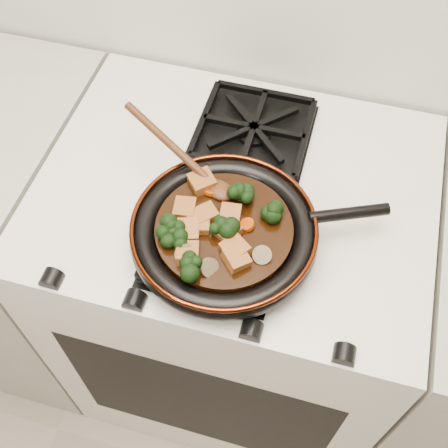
# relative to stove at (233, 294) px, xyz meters

# --- Properties ---
(stove) EXTENTS (0.76, 0.60, 0.90)m
(stove) POSITION_rel_stove_xyz_m (0.00, 0.00, 0.00)
(stove) COLOR silver
(stove) RESTS_ON ground
(burner_grate_front) EXTENTS (0.23, 0.23, 0.03)m
(burner_grate_front) POSITION_rel_stove_xyz_m (0.00, -0.14, 0.46)
(burner_grate_front) COLOR black
(burner_grate_front) RESTS_ON stove
(burner_grate_back) EXTENTS (0.23, 0.23, 0.03)m
(burner_grate_back) POSITION_rel_stove_xyz_m (0.00, 0.14, 0.46)
(burner_grate_back) COLOR black
(burner_grate_back) RESTS_ON stove
(skillet) EXTENTS (0.43, 0.32, 0.05)m
(skillet) POSITION_rel_stove_xyz_m (0.02, -0.13, 0.49)
(skillet) COLOR black
(skillet) RESTS_ON burner_grate_front
(braising_sauce) EXTENTS (0.24, 0.24, 0.02)m
(braising_sauce) POSITION_rel_stove_xyz_m (0.01, -0.13, 0.50)
(braising_sauce) COLOR black
(braising_sauce) RESTS_ON skillet
(tofu_cube_0) EXTENTS (0.04, 0.05, 0.02)m
(tofu_cube_0) POSITION_rel_stove_xyz_m (-0.06, -0.12, 0.52)
(tofu_cube_0) COLOR brown
(tofu_cube_0) RESTS_ON braising_sauce
(tofu_cube_1) EXTENTS (0.04, 0.05, 0.02)m
(tofu_cube_1) POSITION_rel_stove_xyz_m (-0.03, -0.20, 0.52)
(tofu_cube_1) COLOR brown
(tofu_cube_1) RESTS_ON braising_sauce
(tofu_cube_2) EXTENTS (0.05, 0.05, 0.03)m
(tofu_cube_2) POSITION_rel_stove_xyz_m (-0.04, -0.16, 0.52)
(tofu_cube_2) COLOR brown
(tofu_cube_2) RESTS_ON braising_sauce
(tofu_cube_3) EXTENTS (0.04, 0.04, 0.02)m
(tofu_cube_3) POSITION_rel_stove_xyz_m (0.02, -0.11, 0.52)
(tofu_cube_3) COLOR brown
(tofu_cube_3) RESTS_ON braising_sauce
(tofu_cube_4) EXTENTS (0.06, 0.05, 0.03)m
(tofu_cube_4) POSITION_rel_stove_xyz_m (0.05, -0.19, 0.52)
(tofu_cube_4) COLOR brown
(tofu_cube_4) RESTS_ON braising_sauce
(tofu_cube_5) EXTENTS (0.06, 0.06, 0.03)m
(tofu_cube_5) POSITION_rel_stove_xyz_m (0.04, -0.17, 0.52)
(tofu_cube_5) COLOR brown
(tofu_cube_5) RESTS_ON braising_sauce
(tofu_cube_6) EXTENTS (0.05, 0.05, 0.02)m
(tofu_cube_6) POSITION_rel_stove_xyz_m (-0.03, -0.14, 0.52)
(tofu_cube_6) COLOR brown
(tofu_cube_6) RESTS_ON braising_sauce
(tofu_cube_7) EXTENTS (0.06, 0.06, 0.03)m
(tofu_cube_7) POSITION_rel_stove_xyz_m (-0.05, -0.06, 0.52)
(tofu_cube_7) COLOR brown
(tofu_cube_7) RESTS_ON braising_sauce
(tofu_cube_8) EXTENTS (0.05, 0.05, 0.02)m
(tofu_cube_8) POSITION_rel_stove_xyz_m (0.02, -0.14, 0.52)
(tofu_cube_8) COLOR brown
(tofu_cube_8) RESTS_ON braising_sauce
(tofu_cube_9) EXTENTS (0.05, 0.05, 0.03)m
(tofu_cube_9) POSITION_rel_stove_xyz_m (-0.02, -0.12, 0.52)
(tofu_cube_9) COLOR brown
(tofu_cube_9) RESTS_ON braising_sauce
(broccoli_floret_0) EXTENTS (0.07, 0.07, 0.07)m
(broccoli_floret_0) POSITION_rel_stove_xyz_m (-0.06, -0.18, 0.52)
(broccoli_floret_0) COLOR black
(broccoli_floret_0) RESTS_ON braising_sauce
(broccoli_floret_1) EXTENTS (0.08, 0.08, 0.07)m
(broccoli_floret_1) POSITION_rel_stove_xyz_m (0.02, -0.14, 0.52)
(broccoli_floret_1) COLOR black
(broccoli_floret_1) RESTS_ON braising_sauce
(broccoli_floret_2) EXTENTS (0.07, 0.06, 0.07)m
(broccoli_floret_2) POSITION_rel_stove_xyz_m (0.09, -0.08, 0.52)
(broccoli_floret_2) COLOR black
(broccoli_floret_2) RESTS_ON braising_sauce
(broccoli_floret_3) EXTENTS (0.07, 0.07, 0.07)m
(broccoli_floret_3) POSITION_rel_stove_xyz_m (-0.01, -0.23, 0.52)
(broccoli_floret_3) COLOR black
(broccoli_floret_3) RESTS_ON braising_sauce
(broccoli_floret_4) EXTENTS (0.08, 0.09, 0.06)m
(broccoli_floret_4) POSITION_rel_stove_xyz_m (-0.07, -0.17, 0.52)
(broccoli_floret_4) COLOR black
(broccoli_floret_4) RESTS_ON braising_sauce
(broccoli_floret_5) EXTENTS (0.08, 0.09, 0.07)m
(broccoli_floret_5) POSITION_rel_stove_xyz_m (0.03, -0.07, 0.52)
(broccoli_floret_5) COLOR black
(broccoli_floret_5) RESTS_ON braising_sauce
(carrot_coin_0) EXTENTS (0.03, 0.03, 0.02)m
(carrot_coin_0) POSITION_rel_stove_xyz_m (0.09, -0.09, 0.51)
(carrot_coin_0) COLOR #A83604
(carrot_coin_0) RESTS_ON braising_sauce
(carrot_coin_1) EXTENTS (0.03, 0.03, 0.02)m
(carrot_coin_1) POSITION_rel_stove_xyz_m (-0.03, -0.15, 0.51)
(carrot_coin_1) COLOR #A83604
(carrot_coin_1) RESTS_ON braising_sauce
(carrot_coin_2) EXTENTS (0.03, 0.03, 0.02)m
(carrot_coin_2) POSITION_rel_stove_xyz_m (-0.05, -0.16, 0.51)
(carrot_coin_2) COLOR #A83604
(carrot_coin_2) RESTS_ON braising_sauce
(carrot_coin_3) EXTENTS (0.03, 0.03, 0.02)m
(carrot_coin_3) POSITION_rel_stove_xyz_m (0.05, -0.12, 0.51)
(carrot_coin_3) COLOR #A83604
(carrot_coin_3) RESTS_ON braising_sauce
(carrot_coin_4) EXTENTS (0.03, 0.03, 0.01)m
(carrot_coin_4) POSITION_rel_stove_xyz_m (-0.03, -0.06, 0.51)
(carrot_coin_4) COLOR #A83604
(carrot_coin_4) RESTS_ON braising_sauce
(carrot_coin_5) EXTENTS (0.03, 0.03, 0.02)m
(carrot_coin_5) POSITION_rel_stove_xyz_m (-0.03, -0.14, 0.51)
(carrot_coin_5) COLOR #A83604
(carrot_coin_5) RESTS_ON braising_sauce
(mushroom_slice_0) EXTENTS (0.04, 0.04, 0.03)m
(mushroom_slice_0) POSITION_rel_stove_xyz_m (-0.03, -0.20, 0.52)
(mushroom_slice_0) COLOR brown
(mushroom_slice_0) RESTS_ON braising_sauce
(mushroom_slice_1) EXTENTS (0.04, 0.04, 0.03)m
(mushroom_slice_1) POSITION_rel_stove_xyz_m (0.01, -0.22, 0.52)
(mushroom_slice_1) COLOR brown
(mushroom_slice_1) RESTS_ON braising_sauce
(mushroom_slice_2) EXTENTS (0.04, 0.04, 0.02)m
(mushroom_slice_2) POSITION_rel_stove_xyz_m (0.09, -0.17, 0.52)
(mushroom_slice_2) COLOR brown
(mushroom_slice_2) RESTS_ON braising_sauce
(wooden_spoon) EXTENTS (0.14, 0.09, 0.23)m
(wooden_spoon) POSITION_rel_stove_xyz_m (-0.07, -0.04, 0.53)
(wooden_spoon) COLOR #45220E
(wooden_spoon) RESTS_ON braising_sauce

